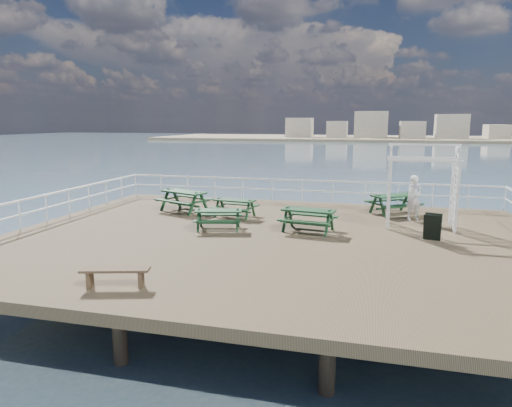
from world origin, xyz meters
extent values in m
cube|color=brown|center=(0.00, 0.00, -0.15)|extent=(18.00, 14.00, 0.30)
plane|color=#476077|center=(0.00, 40.00, -2.00)|extent=(300.00, 300.00, 0.00)
cube|color=tan|center=(15.00, 135.00, -1.60)|extent=(160.00, 40.00, 0.80)
cube|color=beige|center=(-20.00, 132.00, 1.80)|extent=(8.00, 8.00, 6.00)
cube|color=beige|center=(-8.00, 132.00, 1.30)|extent=(6.00, 8.00, 5.00)
cube|color=beige|center=(2.00, 132.00, 2.80)|extent=(10.00, 8.00, 8.00)
cube|color=beige|center=(14.00, 132.00, 1.30)|extent=(7.00, 8.00, 5.00)
cube|color=beige|center=(25.00, 132.00, 2.30)|extent=(9.00, 8.00, 7.00)
cube|color=beige|center=(38.00, 132.00, 0.80)|extent=(6.00, 8.00, 4.00)
cylinder|color=brown|center=(-7.50, 5.50, -1.35)|extent=(0.36, 0.36, 2.10)
cylinder|color=brown|center=(7.50, 5.50, -1.35)|extent=(0.36, 0.36, 2.10)
cube|color=white|center=(0.00, 6.85, 1.05)|extent=(17.70, 0.07, 0.07)
cube|color=white|center=(0.00, 6.85, 0.55)|extent=(17.70, 0.05, 0.05)
cylinder|color=white|center=(-8.85, 6.85, 0.55)|extent=(0.05, 0.05, 1.10)
cube|color=white|center=(-8.85, 0.00, 1.05)|extent=(0.07, 13.70, 0.07)
cube|color=white|center=(-8.85, 0.00, 0.55)|extent=(0.05, 13.70, 0.05)
cube|color=#163C1D|center=(-2.03, 0.52, 0.68)|extent=(1.77, 1.02, 0.06)
cube|color=#163C1D|center=(-2.16, 1.06, 0.42)|extent=(1.67, 0.62, 0.05)
cube|color=#163C1D|center=(-1.90, -0.02, 0.42)|extent=(1.67, 0.62, 0.05)
cube|color=#163C1D|center=(-2.71, 0.36, 0.40)|extent=(0.39, 1.32, 0.06)
cube|color=#163C1D|center=(-1.36, 0.68, 0.40)|extent=(0.39, 1.32, 0.06)
cube|color=#163C1D|center=(-2.77, 0.62, 0.35)|extent=(0.18, 0.48, 0.81)
cube|color=#163C1D|center=(-2.64, 0.09, 0.35)|extent=(0.18, 0.48, 0.81)
cube|color=#163C1D|center=(-1.43, 0.95, 0.35)|extent=(0.18, 0.48, 0.81)
cube|color=#163C1D|center=(-1.30, 0.41, 0.35)|extent=(0.18, 0.48, 0.81)
cube|color=#163C1D|center=(-2.03, 0.52, 0.23)|extent=(1.45, 0.42, 0.06)
cube|color=#163C1D|center=(-4.59, 3.37, 0.84)|extent=(2.18, 1.51, 0.07)
cube|color=#163C1D|center=(-4.33, 3.99, 0.51)|extent=(1.98, 1.04, 0.06)
cube|color=#163C1D|center=(-4.85, 2.74, 0.51)|extent=(1.98, 1.04, 0.06)
cube|color=#163C1D|center=(-5.37, 3.69, 0.49)|extent=(0.71, 1.55, 0.07)
cube|color=#163C1D|center=(-3.80, 3.04, 0.49)|extent=(0.71, 1.55, 0.07)
cube|color=#163C1D|center=(-5.24, 4.00, 0.43)|extent=(0.31, 0.57, 0.99)
cube|color=#163C1D|center=(-5.50, 3.38, 0.43)|extent=(0.31, 0.57, 0.99)
cube|color=#163C1D|center=(-3.67, 3.35, 0.43)|extent=(0.31, 0.57, 0.99)
cube|color=#163C1D|center=(-3.93, 2.73, 0.43)|extent=(0.31, 0.57, 0.99)
cube|color=#163C1D|center=(-4.59, 3.37, 0.28)|extent=(1.70, 0.78, 0.07)
cube|color=#163C1D|center=(4.17, 5.01, 0.77)|extent=(1.97, 1.67, 0.06)
cube|color=#163C1D|center=(3.81, 5.53, 0.47)|extent=(1.70, 1.28, 0.05)
cube|color=#163C1D|center=(4.52, 4.50, 0.47)|extent=(1.70, 1.28, 0.05)
cube|color=#163C1D|center=(3.52, 4.57, 0.45)|extent=(0.92, 1.30, 0.06)
cube|color=#163C1D|center=(4.82, 5.46, 0.45)|extent=(0.92, 1.30, 0.06)
cube|color=#163C1D|center=(3.34, 4.83, 0.40)|extent=(0.37, 0.49, 0.92)
cube|color=#163C1D|center=(3.70, 4.31, 0.40)|extent=(0.37, 0.49, 0.92)
cube|color=#163C1D|center=(4.64, 5.72, 0.40)|extent=(0.37, 0.49, 0.92)
cube|color=#163C1D|center=(4.99, 5.20, 0.40)|extent=(0.37, 0.49, 0.92)
cube|color=#163C1D|center=(4.17, 5.01, 0.26)|extent=(1.43, 1.01, 0.06)
cube|color=#163C1D|center=(-2.12, 2.79, 0.68)|extent=(1.71, 0.85, 0.05)
cube|color=#163C1D|center=(-2.05, 3.33, 0.41)|extent=(1.66, 0.44, 0.05)
cube|color=#163C1D|center=(-2.19, 2.24, 0.41)|extent=(1.66, 0.44, 0.05)
cube|color=#163C1D|center=(-2.80, 2.87, 0.39)|extent=(0.24, 1.32, 0.05)
cube|color=#163C1D|center=(-1.44, 2.70, 0.39)|extent=(0.24, 1.32, 0.05)
cube|color=#163C1D|center=(-2.76, 3.15, 0.35)|extent=(0.13, 0.48, 0.80)
cube|color=#163C1D|center=(-2.84, 2.60, 0.35)|extent=(0.13, 0.48, 0.80)
cube|color=#163C1D|center=(-1.41, 2.97, 0.35)|extent=(0.13, 0.48, 0.80)
cube|color=#163C1D|center=(-1.48, 2.43, 0.35)|extent=(0.13, 0.48, 0.80)
cube|color=#163C1D|center=(-2.12, 2.79, 0.23)|extent=(1.46, 0.26, 0.05)
cube|color=#163C1D|center=(1.13, 1.05, 0.75)|extent=(1.91, 0.97, 0.06)
cube|color=#163C1D|center=(1.22, 1.65, 0.46)|extent=(1.85, 0.52, 0.05)
cube|color=#163C1D|center=(1.04, 0.45, 0.46)|extent=(1.85, 0.52, 0.05)
cube|color=#163C1D|center=(0.37, 1.16, 0.44)|extent=(0.30, 1.47, 0.06)
cube|color=#163C1D|center=(1.88, 0.94, 0.44)|extent=(0.30, 1.47, 0.06)
cube|color=#163C1D|center=(0.42, 1.46, 0.39)|extent=(0.16, 0.53, 0.89)
cube|color=#163C1D|center=(0.33, 0.86, 0.39)|extent=(0.16, 0.53, 0.89)
cube|color=#163C1D|center=(1.93, 1.24, 0.39)|extent=(0.16, 0.53, 0.89)
cube|color=#163C1D|center=(1.84, 0.64, 0.39)|extent=(0.16, 0.53, 0.89)
cube|color=#163C1D|center=(1.13, 1.05, 0.25)|extent=(1.62, 0.32, 0.06)
cube|color=brown|center=(-2.47, -5.59, 0.43)|extent=(1.63, 0.80, 0.06)
cube|color=brown|center=(-3.04, -5.76, 0.20)|extent=(0.17, 0.35, 0.40)
cube|color=brown|center=(-1.89, -5.43, 0.20)|extent=(0.17, 0.35, 0.40)
cube|color=white|center=(3.87, 2.07, 1.23)|extent=(0.09, 0.09, 2.45)
cube|color=white|center=(3.88, 3.29, 1.23)|extent=(0.09, 0.09, 2.45)
cube|color=white|center=(6.12, 2.05, 1.23)|extent=(0.09, 0.09, 2.45)
cube|color=white|center=(6.13, 3.27, 1.23)|extent=(0.09, 0.09, 2.45)
cube|color=white|center=(4.99, 2.06, 2.49)|extent=(2.45, 0.10, 0.08)
cube|color=white|center=(5.01, 3.28, 2.49)|extent=(2.45, 0.10, 0.08)
cube|color=white|center=(5.00, 2.67, 3.02)|extent=(2.45, 0.09, 0.07)
cube|color=black|center=(5.21, 0.75, 0.43)|extent=(0.57, 0.34, 0.88)
cube|color=black|center=(5.25, 0.92, 0.43)|extent=(0.57, 0.34, 0.88)
imported|color=white|center=(4.88, 3.93, 0.88)|extent=(0.76, 0.66, 1.77)
camera|label=1|loc=(3.27, -14.64, 3.85)|focal=32.00mm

